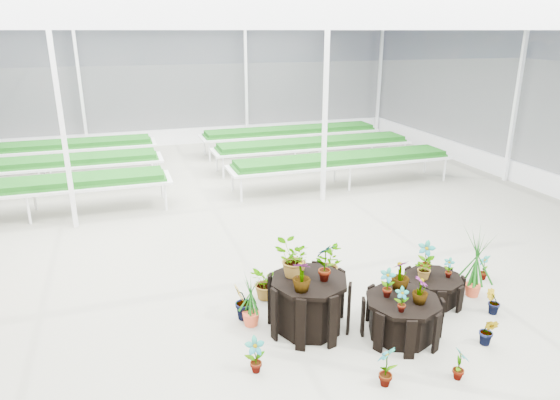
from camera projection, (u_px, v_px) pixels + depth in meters
name	position (u px, v px, depth m)	size (l,w,h in m)	color
ground_plane	(251.00, 289.00, 8.52)	(24.00, 24.00, 0.00)	gray
greenhouse_shell	(248.00, 162.00, 7.79)	(18.00, 24.00, 4.50)	white
steel_frame	(248.00, 162.00, 7.79)	(18.00, 24.00, 4.50)	silver
nursery_benches	(188.00, 164.00, 14.86)	(16.00, 7.00, 0.84)	silver
plinth_tall	(309.00, 304.00, 7.30)	(1.18, 1.18, 0.80)	black
plinth_mid	(402.00, 317.00, 7.15)	(1.11, 1.11, 0.59)	black
plinth_low	(432.00, 289.00, 8.10)	(0.96, 0.96, 0.43)	black
nursery_plants	(350.00, 278.00, 7.70)	(4.79, 3.46, 1.38)	#0F440E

